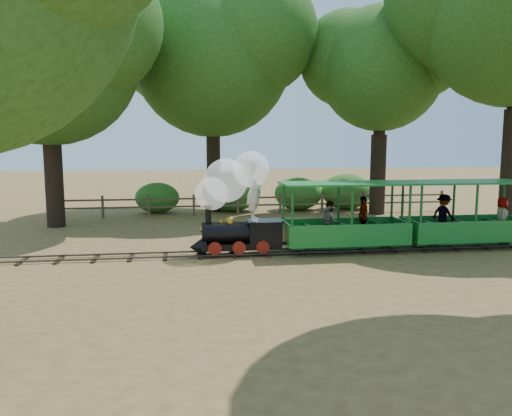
{
  "coord_description": "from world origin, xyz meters",
  "views": [
    {
      "loc": [
        -3.42,
        -14.58,
        3.4
      ],
      "look_at": [
        -1.23,
        0.5,
        1.34
      ],
      "focal_mm": 35.0,
      "sensor_mm": 36.0,
      "label": 1
    }
  ],
  "objects": [
    {
      "name": "carriage_front",
      "position": [
        1.47,
        0.02,
        0.83
      ],
      "size": [
        3.93,
        1.6,
        2.04
      ],
      "color": "#1B7C29",
      "rests_on": "track"
    },
    {
      "name": "shrub_west",
      "position": [
        -4.69,
        9.3,
        0.72
      ],
      "size": [
        2.08,
        1.6,
        1.44
      ],
      "primitive_type": "ellipsoid",
      "color": "#2D6B1E",
      "rests_on": "ground"
    },
    {
      "name": "shrub_east",
      "position": [
        4.62,
        9.3,
        0.89
      ],
      "size": [
        2.56,
        1.97,
        1.77
      ],
      "primitive_type": "ellipsoid",
      "color": "#2D6B1E",
      "rests_on": "ground"
    },
    {
      "name": "shrub_mid_w",
      "position": [
        -1.14,
        9.3,
        0.97
      ],
      "size": [
        2.82,
        2.17,
        1.95
      ],
      "primitive_type": "ellipsoid",
      "color": "#2D6B1E",
      "rests_on": "ground"
    },
    {
      "name": "ground",
      "position": [
        0.0,
        0.0,
        0.0
      ],
      "size": [
        90.0,
        90.0,
        0.0
      ],
      "primitive_type": "plane",
      "color": "#A07B45",
      "rests_on": "ground"
    },
    {
      "name": "oak_nc",
      "position": [
        -2.04,
        9.6,
        7.68
      ],
      "size": [
        9.34,
        8.22,
        11.03
      ],
      "color": "#2D2116",
      "rests_on": "ground"
    },
    {
      "name": "locomotive",
      "position": [
        -1.96,
        0.06,
        1.79
      ],
      "size": [
        2.76,
        1.3,
        3.17
      ],
      "color": "black",
      "rests_on": "ground"
    },
    {
      "name": "fence",
      "position": [
        0.0,
        8.0,
        0.58
      ],
      "size": [
        18.1,
        0.1,
        1.0
      ],
      "color": "brown",
      "rests_on": "ground"
    },
    {
      "name": "oak_nw",
      "position": [
        -8.54,
        6.1,
        7.13
      ],
      "size": [
        8.9,
        7.83,
        10.32
      ],
      "color": "#2D2116",
      "rests_on": "ground"
    },
    {
      "name": "track",
      "position": [
        0.0,
        0.0,
        0.07
      ],
      "size": [
        22.0,
        1.0,
        0.1
      ],
      "color": "#3F3D3A",
      "rests_on": "ground"
    },
    {
      "name": "carriage_rear",
      "position": [
        5.41,
        0.02,
        0.85
      ],
      "size": [
        3.93,
        1.6,
        2.04
      ],
      "color": "#1B7C29",
      "rests_on": "track"
    },
    {
      "name": "shrub_mid_e",
      "position": [
        2.15,
        9.3,
        0.82
      ],
      "size": [
        2.37,
        1.83,
        1.64
      ],
      "primitive_type": "ellipsoid",
      "color": "#2D6B1E",
      "rests_on": "ground"
    },
    {
      "name": "oak_ne",
      "position": [
        5.47,
        7.58,
        6.89
      ],
      "size": [
        7.02,
        6.17,
        9.43
      ],
      "color": "#2D2116",
      "rests_on": "ground"
    }
  ]
}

